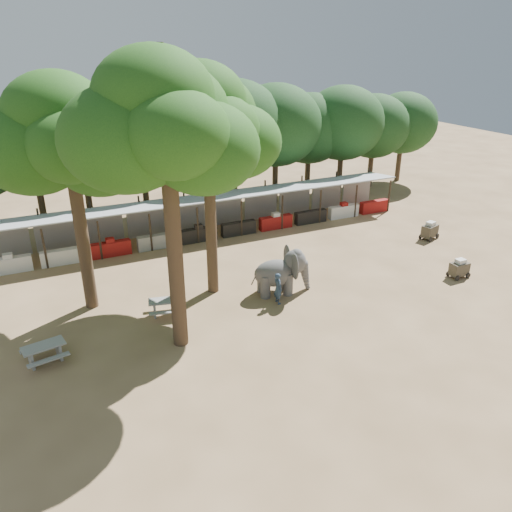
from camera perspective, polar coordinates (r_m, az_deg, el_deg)
name	(u,v)px	position (r m, az deg, el deg)	size (l,w,h in m)	color
ground	(323,333)	(22.80, 7.71, -8.77)	(100.00, 100.00, 0.00)	brown
vendor_stalls	(214,217)	(33.57, -4.87, 4.49)	(28.00, 2.99, 2.80)	#A2A5AA
yard_tree_left	(64,138)	(23.58, -21.12, 12.48)	(7.10, 6.90, 11.02)	#332316
yard_tree_center	(161,126)	(19.00, -10.83, 14.36)	(7.10, 6.90, 12.04)	#332316
yard_tree_back	(203,124)	(23.75, -6.09, 14.79)	(7.10, 6.90, 11.36)	#332316
backdrop_trees	(186,139)	(37.22, -7.97, 13.15)	(46.46, 5.95, 8.33)	#332316
elephant	(282,272)	(25.56, 2.98, -1.81)	(3.15, 2.35, 2.35)	#454342
handler	(278,288)	(24.69, 2.53, -3.70)	(0.59, 0.39, 1.63)	#26384C
picnic_table_near	(44,351)	(22.23, -23.04, -9.97)	(1.88, 1.76, 0.82)	gray
picnic_table_far	(165,305)	(24.18, -10.31, -5.53)	(1.84, 1.72, 0.78)	gray
cart_front	(459,268)	(29.62, 22.21, -1.31)	(1.12, 0.74, 1.08)	#383025
cart_back	(430,230)	(34.66, 19.25, 2.78)	(1.39, 1.12, 1.18)	#383025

